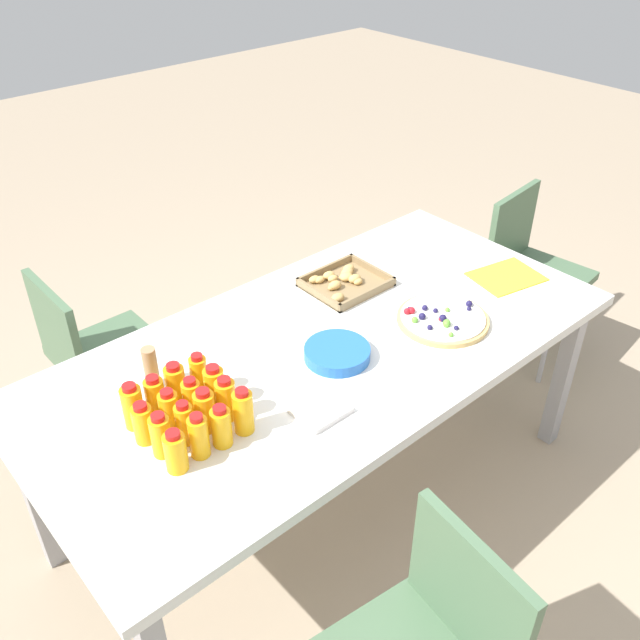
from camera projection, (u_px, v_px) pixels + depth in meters
ground_plane at (324, 493)px, 2.75m from camera, size 12.00×12.00×0.00m
party_table at (325, 358)px, 2.36m from camera, size 2.03×0.98×0.74m
chair_end at (529, 263)px, 3.26m from camera, size 0.44×0.44×0.83m
chair_far_left at (93, 350)px, 2.70m from camera, size 0.40×0.40×0.83m
juice_bottle_0 at (176, 452)px, 1.83m from camera, size 0.06×0.06×0.13m
juice_bottle_1 at (199, 436)px, 1.87m from camera, size 0.06×0.06×0.14m
juice_bottle_2 at (221, 427)px, 1.90m from camera, size 0.06×0.06×0.13m
juice_bottle_3 at (243, 412)px, 1.94m from camera, size 0.06×0.06×0.15m
juice_bottle_4 at (161, 435)px, 1.87m from camera, size 0.06×0.06×0.14m
juice_bottle_5 at (185, 423)px, 1.91m from camera, size 0.05×0.05×0.14m
juice_bottle_6 at (205, 411)px, 1.95m from camera, size 0.06×0.06×0.14m
juice_bottle_7 at (226, 399)px, 1.99m from camera, size 0.06×0.06×0.14m
juice_bottle_8 at (143, 423)px, 1.91m from camera, size 0.06×0.06×0.13m
juice_bottle_9 at (169, 410)px, 1.96m from camera, size 0.06×0.06×0.13m
juice_bottle_10 at (192, 399)px, 2.00m from camera, size 0.06×0.06×0.14m
juice_bottle_11 at (214, 387)px, 2.04m from camera, size 0.06×0.06×0.14m
juice_bottle_12 at (133, 407)px, 1.96m from camera, size 0.06×0.06×0.15m
juice_bottle_13 at (155, 397)px, 2.00m from camera, size 0.06×0.06×0.14m
juice_bottle_14 at (176, 385)px, 2.04m from camera, size 0.06×0.06×0.15m
juice_bottle_15 at (199, 375)px, 2.08m from camera, size 0.05×0.05×0.15m
fruit_pizza at (442, 319)px, 2.42m from camera, size 0.32×0.32×0.05m
snack_tray at (344, 282)px, 2.62m from camera, size 0.29×0.25×0.04m
plate_stack at (337, 353)px, 2.25m from camera, size 0.22×0.22×0.04m
napkin_stack at (319, 408)px, 2.04m from camera, size 0.15×0.15×0.02m
cardboard_tube at (151, 368)px, 2.11m from camera, size 0.04×0.04×0.14m
paper_folder at (506, 277)px, 2.68m from camera, size 0.30×0.25×0.01m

